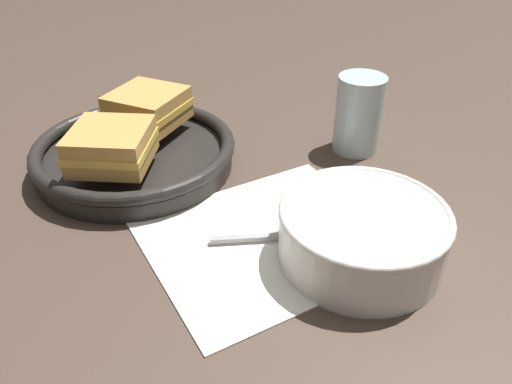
{
  "coord_description": "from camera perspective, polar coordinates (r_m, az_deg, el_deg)",
  "views": [
    {
      "loc": [
        -0.24,
        -0.41,
        0.36
      ],
      "look_at": [
        -0.02,
        0.02,
        0.03
      ],
      "focal_mm": 35.0,
      "sensor_mm": 36.0,
      "label": 1
    }
  ],
  "objects": [
    {
      "name": "drinking_glass",
      "position": [
        0.74,
        11.66,
        8.71
      ],
      "size": [
        0.07,
        0.07,
        0.11
      ],
      "color": "silver",
      "rests_on": "ground_plane"
    },
    {
      "name": "soup_bowl",
      "position": [
        0.53,
        12.06,
        -4.37
      ],
      "size": [
        0.18,
        0.18,
        0.06
      ],
      "color": "silver",
      "rests_on": "ground_plane"
    },
    {
      "name": "sandwich_near_right",
      "position": [
        0.64,
        -16.21,
        5.08
      ],
      "size": [
        0.13,
        0.13,
        0.05
      ],
      "rotation": [
        0.0,
        0.0,
        5.75
      ],
      "color": "#C18E47",
      "rests_on": "skillet"
    },
    {
      "name": "ground_plane",
      "position": [
        0.6,
        3.02,
        -3.16
      ],
      "size": [
        4.0,
        4.0,
        0.0
      ],
      "primitive_type": "plane",
      "color": "#47382D"
    },
    {
      "name": "skillet",
      "position": [
        0.71,
        -13.63,
        4.27
      ],
      "size": [
        0.28,
        0.28,
        0.04
      ],
      "color": "black",
      "rests_on": "ground_plane"
    },
    {
      "name": "sandwich_near_left",
      "position": [
        0.74,
        -12.25,
        9.46
      ],
      "size": [
        0.13,
        0.13,
        0.05
      ],
      "rotation": [
        0.0,
        0.0,
        2.25
      ],
      "color": "#C18E47",
      "rests_on": "skillet"
    },
    {
      "name": "spoon",
      "position": [
        0.57,
        6.6,
        -4.79
      ],
      "size": [
        0.16,
        0.08,
        0.01
      ],
      "rotation": [
        0.0,
        0.0,
        -0.37
      ],
      "color": "#9E9EA3",
      "rests_on": "napkin"
    },
    {
      "name": "napkin",
      "position": [
        0.57,
        1.47,
        -5.22
      ],
      "size": [
        0.28,
        0.24,
        0.0
      ],
      "color": "white",
      "rests_on": "ground_plane"
    }
  ]
}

